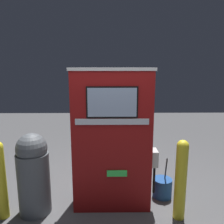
{
  "coord_description": "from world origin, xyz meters",
  "views": [
    {
      "loc": [
        -0.04,
        -2.65,
        1.9
      ],
      "look_at": [
        0.0,
        0.11,
        1.37
      ],
      "focal_mm": 35.0,
      "sensor_mm": 36.0,
      "label": 1
    }
  ],
  "objects_px": {
    "trash_bin": "(33,173)",
    "safety_bollard_far": "(1,179)",
    "safety_bollard": "(181,178)",
    "gas_pump": "(112,139)",
    "squeegee_bucket": "(162,187)"
  },
  "relations": [
    {
      "from": "trash_bin",
      "to": "safety_bollard_far",
      "type": "height_order",
      "value": "trash_bin"
    },
    {
      "from": "gas_pump",
      "to": "trash_bin",
      "type": "height_order",
      "value": "gas_pump"
    },
    {
      "from": "safety_bollard",
      "to": "trash_bin",
      "type": "height_order",
      "value": "trash_bin"
    },
    {
      "from": "safety_bollard",
      "to": "safety_bollard_far",
      "type": "bearing_deg",
      "value": 178.93
    },
    {
      "from": "safety_bollard",
      "to": "safety_bollard_far",
      "type": "relative_size",
      "value": 1.02
    },
    {
      "from": "trash_bin",
      "to": "safety_bollard_far",
      "type": "relative_size",
      "value": 1.07
    },
    {
      "from": "safety_bollard",
      "to": "squeegee_bucket",
      "type": "xyz_separation_m",
      "value": [
        -0.1,
        0.49,
        -0.41
      ]
    },
    {
      "from": "trash_bin",
      "to": "squeegee_bucket",
      "type": "height_order",
      "value": "trash_bin"
    },
    {
      "from": "gas_pump",
      "to": "safety_bollard",
      "type": "relative_size",
      "value": 1.82
    },
    {
      "from": "safety_bollard_far",
      "to": "trash_bin",
      "type": "bearing_deg",
      "value": 15.8
    },
    {
      "from": "safety_bollard",
      "to": "squeegee_bucket",
      "type": "distance_m",
      "value": 0.65
    },
    {
      "from": "gas_pump",
      "to": "trash_bin",
      "type": "xyz_separation_m",
      "value": [
        -1.04,
        -0.18,
        -0.41
      ]
    },
    {
      "from": "gas_pump",
      "to": "safety_bollard_far",
      "type": "xyz_separation_m",
      "value": [
        -1.42,
        -0.28,
        -0.43
      ]
    },
    {
      "from": "safety_bollard_far",
      "to": "squeegee_bucket",
      "type": "xyz_separation_m",
      "value": [
        2.19,
        0.45,
        -0.4
      ]
    },
    {
      "from": "squeegee_bucket",
      "to": "safety_bollard_far",
      "type": "bearing_deg",
      "value": -168.45
    }
  ]
}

